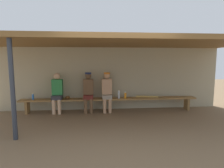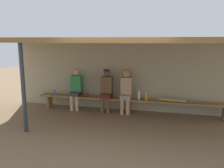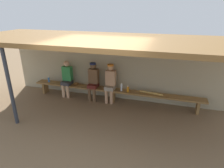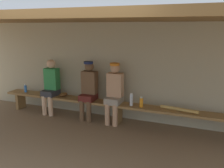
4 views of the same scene
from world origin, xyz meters
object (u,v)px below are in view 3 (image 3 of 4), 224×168
Objects in this scene: player_near_post at (93,80)px; water_bottle_blue at (121,87)px; bench at (113,91)px; baseball_glove_dark_brown at (76,84)px; baseball_bat at (151,93)px; support_post at (10,87)px; player_middle at (67,77)px; water_bottle_green at (128,89)px; water_bottle_clear at (49,80)px; player_with_sunglasses at (110,81)px.

player_near_post is 4.96× the size of water_bottle_blue.
bench is 1.44m from baseball_glove_dark_brown.
water_bottle_blue is 0.99m from baseball_bat.
bench is at bearing 42.88° from support_post.
water_bottle_green is at bearing -1.25° from player_middle.
water_bottle_clear is at bearing 179.36° from water_bottle_blue.
baseball_glove_dark_brown is at bearing 178.80° from bench.
water_bottle_green is 0.81× the size of water_bottle_blue.
support_post reaches higher than player_with_sunglasses.
support_post is 3.03m from player_with_sunglasses.
player_near_post is at bearing -170.87° from baseball_bat.
baseball_bat is (2.72, -0.03, -0.01)m from baseball_glove_dark_brown.
support_post reaches higher than water_bottle_blue.
bench is 1.29m from baseball_bat.
player_near_post is (1.53, 2.10, -0.35)m from support_post.
player_with_sunglasses is 1.42m from baseball_bat.
water_bottle_clear is 0.86× the size of baseball_glove_dark_brown.
water_bottle_clear is (-0.78, -0.01, -0.17)m from player_middle.
player_middle is 6.46× the size of water_bottle_clear.
water_bottle_clear is at bearing -170.71° from baseball_bat.
player_with_sunglasses reaches higher than water_bottle_clear.
water_bottle_green is at bearing -4.58° from player_with_sunglasses.
support_post is 3.50m from water_bottle_green.
support_post is 3.33m from water_bottle_blue.
player_with_sunglasses is 6.51× the size of water_bottle_clear.
bench is 27.39× the size of water_bottle_green.
player_middle is 5.56× the size of baseball_glove_dark_brown.
support_post is 1.64× the size of player_near_post.
player_middle is at bearing -179.97° from player_near_post.
player_middle is at bearing -170.83° from baseball_bat.
water_bottle_clear is (-2.44, -0.01, -0.19)m from player_with_sunglasses.
water_bottle_clear is (-2.55, -0.00, 0.17)m from bench.
baseball_bat is (3.05, -0.00, -0.24)m from player_middle.
water_bottle_blue is at bearing 38.89° from support_post.
support_post is 9.17× the size of baseball_glove_dark_brown.
baseball_glove_dark_brown reaches higher than baseball_bat.
support_post reaches higher than water_bottle_green.
player_with_sunglasses is (2.15, 2.10, -0.35)m from support_post.
baseball_glove_dark_brown is (1.11, 0.03, -0.05)m from water_bottle_clear.
water_bottle_clear is at bearing 179.21° from water_bottle_green.
water_bottle_clear is 1.11m from baseball_glove_dark_brown.
baseball_bat is (1.29, -0.00, 0.11)m from bench.
support_post reaches higher than baseball_glove_dark_brown.
support_post is 1.64× the size of player_with_sunglasses.
player_with_sunglasses is 1.76× the size of baseball_bat.
water_bottle_blue is 0.35× the size of baseball_bat.
player_with_sunglasses reaches higher than player_middle.
water_bottle_clear is at bearing -179.82° from player_with_sunglasses.
baseball_glove_dark_brown is (-1.44, 0.03, 0.12)m from bench.
water_bottle_clear is (-1.81, -0.01, -0.19)m from player_near_post.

